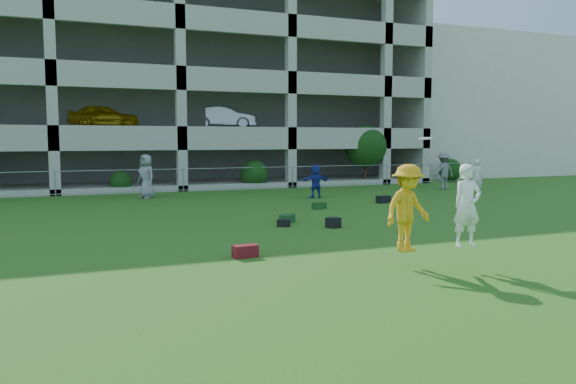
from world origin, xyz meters
name	(u,v)px	position (x,y,z in m)	size (l,w,h in m)	color
ground	(380,275)	(0.00, 0.00, 0.00)	(100.00, 100.00, 0.00)	#235114
stucco_building	(446,110)	(23.00, 28.00, 5.00)	(16.00, 14.00, 10.00)	beige
bystander_c	(146,176)	(-2.18, 16.48, 0.98)	(0.96, 0.63, 1.97)	gray
bystander_d	(316,181)	(4.94, 13.68, 0.75)	(1.40, 0.45, 1.51)	#202D96
bystander_e	(476,177)	(13.02, 12.53, 0.84)	(0.61, 0.40, 1.68)	silver
bystander_f	(444,171)	(12.97, 15.01, 0.98)	(1.26, 0.73, 1.96)	slate
bag_red_a	(245,251)	(-1.92, 2.61, 0.14)	(0.55, 0.30, 0.28)	#550E19
bag_black_b	(284,223)	(0.51, 6.42, 0.11)	(0.40, 0.25, 0.22)	black
bag_green_c	(287,219)	(0.91, 7.13, 0.13)	(0.50, 0.35, 0.26)	#163C17
crate_d	(333,223)	(1.83, 5.69, 0.15)	(0.35, 0.35, 0.30)	black
bag_black_e	(383,199)	(6.71, 10.78, 0.15)	(0.60, 0.30, 0.30)	black
bag_green_g	(319,206)	(3.37, 9.95, 0.12)	(0.50, 0.30, 0.25)	#163D16
frisbee_contest	(421,207)	(1.13, 0.29, 1.25)	(2.02, 1.26, 2.36)	orange
parking_garage	(154,87)	(0.00, 27.70, 6.01)	(30.00, 14.00, 12.00)	#9E998C
fence	(183,180)	(0.00, 19.00, 0.61)	(36.06, 0.06, 1.20)	gray
shrub_row	(264,160)	(4.59, 19.70, 1.51)	(34.38, 2.52, 3.50)	#163D11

